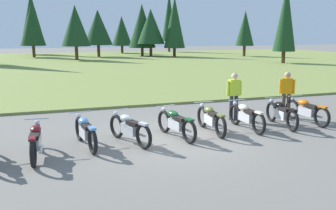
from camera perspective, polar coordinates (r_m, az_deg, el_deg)
ground_plane at (r=11.11m, az=1.01°, el=-5.12°), size 140.00×140.00×0.00m
grass_moorland at (r=37.32m, az=-13.40°, el=5.95°), size 80.00×44.00×0.10m
forest_treeline at (r=45.42m, az=-14.30°, el=12.11°), size 44.95×29.78×9.11m
motorcycle_maroon at (r=9.91m, az=-19.31°, el=-5.10°), size 0.62×2.10×0.88m
motorcycle_sky_blue at (r=10.46m, az=-12.34°, el=-3.90°), size 0.63×2.10×0.88m
motorcycle_silver at (r=10.63m, az=-5.86°, el=-3.46°), size 0.88×2.02×0.88m
motorcycle_british_green at (r=11.13m, az=1.20°, el=-2.75°), size 0.71×2.08×0.88m
motorcycle_olive at (r=11.79m, az=6.48°, el=-2.04°), size 0.62×2.10×0.88m
motorcycle_cream at (r=12.33m, az=11.70°, el=-1.63°), size 0.62×2.10×0.88m
motorcycle_black at (r=13.04m, az=16.72°, el=-1.19°), size 0.62×2.10×0.88m
motorcycle_orange at (r=13.77m, az=20.14°, el=-0.77°), size 0.62×2.10×0.88m
rider_checking_bike at (r=13.51m, az=9.92°, el=1.72°), size 0.55×0.25×1.67m
rider_with_back_turned at (r=14.37m, az=17.46°, el=1.92°), size 0.46×0.39×1.67m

